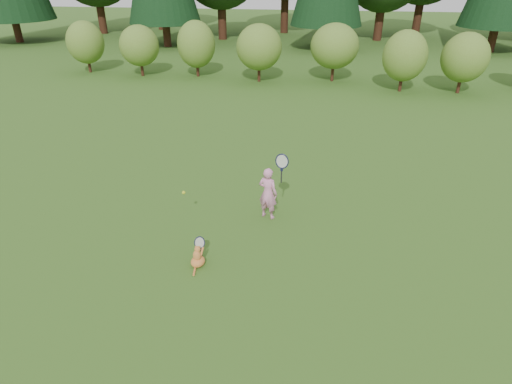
# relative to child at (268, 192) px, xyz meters

# --- Properties ---
(ground) EXTENTS (100.00, 100.00, 0.00)m
(ground) POSITION_rel_child_xyz_m (-0.43, -1.00, -0.61)
(ground) COLOR #245618
(ground) RESTS_ON ground
(shrub_row) EXTENTS (28.00, 3.00, 2.80)m
(shrub_row) POSITION_rel_child_xyz_m (-0.43, 12.00, 0.79)
(shrub_row) COLOR #576F22
(shrub_row) RESTS_ON ground
(child) EXTENTS (0.68, 0.41, 1.75)m
(child) POSITION_rel_child_xyz_m (0.00, 0.00, 0.00)
(child) COLOR pink
(child) RESTS_ON ground
(cat) EXTENTS (0.38, 0.63, 0.57)m
(cat) POSITION_rel_child_xyz_m (-1.04, -1.87, -0.39)
(cat) COLOR orange
(cat) RESTS_ON ground
(tennis_ball) EXTENTS (0.07, 0.07, 0.07)m
(tennis_ball) POSITION_rel_child_xyz_m (-1.70, -0.49, 0.11)
(tennis_ball) COLOR #B1C517
(tennis_ball) RESTS_ON ground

